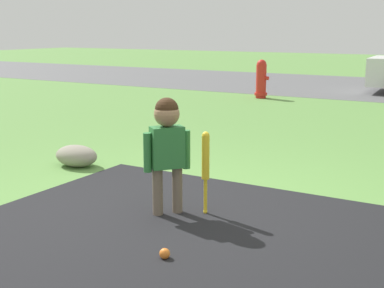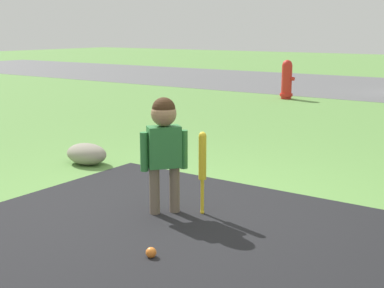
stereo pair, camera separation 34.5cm
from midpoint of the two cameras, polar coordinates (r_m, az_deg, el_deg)
ground_plane at (r=4.55m, az=1.59°, el=-7.28°), size 60.00×60.00×0.00m
child at (r=4.35m, az=-0.74°, el=0.51°), size 0.28×0.32×0.98m
baseball_bat at (r=4.38m, az=3.38°, el=-1.86°), size 0.06×0.06×0.70m
sports_ball at (r=3.67m, az=-1.66°, el=-11.54°), size 0.07×0.07×0.07m
fire_hydrant at (r=12.04m, az=10.90°, el=6.73°), size 0.32×0.28×0.85m
edging_rock at (r=6.17m, az=-9.62°, el=-1.06°), size 0.52×0.36×0.24m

